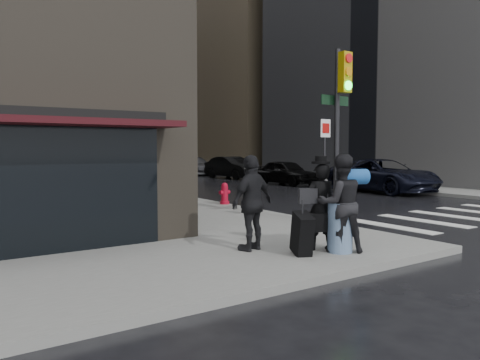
{
  "coord_description": "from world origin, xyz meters",
  "views": [
    {
      "loc": [
        -7.19,
        -7.26,
        2.18
      ],
      "look_at": [
        -0.05,
        3.14,
        1.3
      ],
      "focal_mm": 35.0,
      "sensor_mm": 36.0,
      "label": 1
    }
  ],
  "objects_px": {
    "parked_car_3": "(195,166)",
    "parked_car_0": "(383,176)",
    "man_jeans": "(340,203)",
    "man_greycoat": "(252,203)",
    "fire_hydrant": "(225,194)",
    "parked_car_2": "(232,168)",
    "parked_car_4": "(161,163)",
    "parked_car_1": "(286,172)",
    "man_overcoat": "(317,211)",
    "traffic_light": "(339,112)",
    "parked_car_5": "(138,161)"
  },
  "relations": [
    {
      "from": "parked_car_3",
      "to": "parked_car_0",
      "type": "bearing_deg",
      "value": -86.0
    },
    {
      "from": "man_jeans",
      "to": "man_greycoat",
      "type": "bearing_deg",
      "value": -15.8
    },
    {
      "from": "fire_hydrant",
      "to": "parked_car_2",
      "type": "relative_size",
      "value": 0.17
    },
    {
      "from": "man_greycoat",
      "to": "parked_car_4",
      "type": "distance_m",
      "value": 34.43
    },
    {
      "from": "parked_car_1",
      "to": "man_overcoat",
      "type": "bearing_deg",
      "value": -129.95
    },
    {
      "from": "parked_car_4",
      "to": "man_greycoat",
      "type": "bearing_deg",
      "value": -115.5
    },
    {
      "from": "man_overcoat",
      "to": "parked_car_3",
      "type": "relative_size",
      "value": 0.39
    },
    {
      "from": "man_overcoat",
      "to": "man_greycoat",
      "type": "xyz_separation_m",
      "value": [
        -1.01,
        0.76,
        0.15
      ]
    },
    {
      "from": "man_overcoat",
      "to": "parked_car_2",
      "type": "relative_size",
      "value": 0.41
    },
    {
      "from": "parked_car_0",
      "to": "parked_car_2",
      "type": "relative_size",
      "value": 1.24
    },
    {
      "from": "traffic_light",
      "to": "parked_car_3",
      "type": "xyz_separation_m",
      "value": [
        9.3,
        24.58,
        -2.4
      ]
    },
    {
      "from": "parked_car_1",
      "to": "man_jeans",
      "type": "bearing_deg",
      "value": -128.59
    },
    {
      "from": "parked_car_5",
      "to": "man_greycoat",
      "type": "bearing_deg",
      "value": -107.27
    },
    {
      "from": "man_greycoat",
      "to": "parked_car_1",
      "type": "bearing_deg",
      "value": -146.66
    },
    {
      "from": "man_overcoat",
      "to": "parked_car_4",
      "type": "xyz_separation_m",
      "value": [
        11.87,
        32.7,
        -0.15
      ]
    },
    {
      "from": "parked_car_2",
      "to": "parked_car_3",
      "type": "distance_m",
      "value": 6.13
    },
    {
      "from": "traffic_light",
      "to": "parked_car_3",
      "type": "distance_m",
      "value": 26.39
    },
    {
      "from": "fire_hydrant",
      "to": "parked_car_4",
      "type": "xyz_separation_m",
      "value": [
        9.25,
        25.25,
        0.3
      ]
    },
    {
      "from": "parked_car_0",
      "to": "parked_car_2",
      "type": "xyz_separation_m",
      "value": [
        -0.73,
        12.24,
        -0.04
      ]
    },
    {
      "from": "parked_car_4",
      "to": "parked_car_5",
      "type": "height_order",
      "value": "parked_car_5"
    },
    {
      "from": "parked_car_1",
      "to": "parked_car_4",
      "type": "xyz_separation_m",
      "value": [
        0.56,
        18.35,
        0.07
      ]
    },
    {
      "from": "fire_hydrant",
      "to": "parked_car_5",
      "type": "distance_m",
      "value": 32.79
    },
    {
      "from": "fire_hydrant",
      "to": "parked_car_0",
      "type": "relative_size",
      "value": 0.13
    },
    {
      "from": "man_greycoat",
      "to": "parked_car_5",
      "type": "bearing_deg",
      "value": -123.55
    },
    {
      "from": "fire_hydrant",
      "to": "parked_car_2",
      "type": "distance_m",
      "value": 15.81
    },
    {
      "from": "man_overcoat",
      "to": "parked_car_2",
      "type": "bearing_deg",
      "value": -96.89
    },
    {
      "from": "traffic_light",
      "to": "fire_hydrant",
      "type": "xyz_separation_m",
      "value": [
        -0.07,
        5.44,
        -2.61
      ]
    },
    {
      "from": "man_overcoat",
      "to": "parked_car_1",
      "type": "bearing_deg",
      "value": -105.63
    },
    {
      "from": "man_overcoat",
      "to": "parked_car_3",
      "type": "distance_m",
      "value": 29.15
    },
    {
      "from": "man_overcoat",
      "to": "parked_car_0",
      "type": "height_order",
      "value": "man_overcoat"
    },
    {
      "from": "traffic_light",
      "to": "parked_car_1",
      "type": "height_order",
      "value": "traffic_light"
    },
    {
      "from": "traffic_light",
      "to": "fire_hydrant",
      "type": "bearing_deg",
      "value": 88.3
    },
    {
      "from": "traffic_light",
      "to": "parked_car_2",
      "type": "xyz_separation_m",
      "value": [
        8.9,
        18.46,
        -2.34
      ]
    },
    {
      "from": "parked_car_5",
      "to": "parked_car_2",
      "type": "bearing_deg",
      "value": -90.01
    },
    {
      "from": "parked_car_2",
      "to": "parked_car_1",
      "type": "bearing_deg",
      "value": -96.78
    },
    {
      "from": "traffic_light",
      "to": "parked_car_4",
      "type": "xyz_separation_m",
      "value": [
        9.19,
        30.7,
        -2.32
      ]
    },
    {
      "from": "parked_car_1",
      "to": "parked_car_0",
      "type": "bearing_deg",
      "value": -82.37
    },
    {
      "from": "parked_car_4",
      "to": "man_jeans",
      "type": "bearing_deg",
      "value": -112.86
    },
    {
      "from": "fire_hydrant",
      "to": "parked_car_4",
      "type": "height_order",
      "value": "parked_car_4"
    },
    {
      "from": "parked_car_0",
      "to": "parked_car_4",
      "type": "height_order",
      "value": "parked_car_0"
    },
    {
      "from": "man_overcoat",
      "to": "parked_car_3",
      "type": "xyz_separation_m",
      "value": [
        11.98,
        26.58,
        -0.23
      ]
    },
    {
      "from": "man_greycoat",
      "to": "fire_hydrant",
      "type": "distance_m",
      "value": 7.62
    },
    {
      "from": "man_jeans",
      "to": "parked_car_1",
      "type": "relative_size",
      "value": 0.45
    },
    {
      "from": "fire_hydrant",
      "to": "parked_car_3",
      "type": "height_order",
      "value": "parked_car_3"
    },
    {
      "from": "man_greycoat",
      "to": "parked_car_1",
      "type": "distance_m",
      "value": 18.33
    },
    {
      "from": "parked_car_2",
      "to": "parked_car_5",
      "type": "distance_m",
      "value": 18.36
    },
    {
      "from": "man_overcoat",
      "to": "man_jeans",
      "type": "distance_m",
      "value": 0.47
    },
    {
      "from": "man_greycoat",
      "to": "parked_car_1",
      "type": "height_order",
      "value": "man_greycoat"
    },
    {
      "from": "traffic_light",
      "to": "parked_car_2",
      "type": "bearing_deg",
      "value": 61.89
    },
    {
      "from": "traffic_light",
      "to": "parked_car_0",
      "type": "relative_size",
      "value": 0.79
    }
  ]
}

